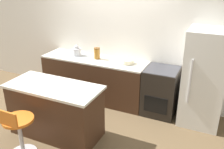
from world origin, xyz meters
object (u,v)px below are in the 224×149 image
object	(u,v)px
oven_range	(161,91)
kettle	(77,51)
mixing_bowl	(128,61)
refrigerator	(204,79)
stool_chair	(18,130)

from	to	relation	value
oven_range	kettle	xyz separation A→B (m)	(-1.85, 0.03, 0.54)
oven_range	mixing_bowl	xyz separation A→B (m)	(-0.69, 0.03, 0.49)
refrigerator	kettle	world-z (taller)	refrigerator
kettle	mixing_bowl	xyz separation A→B (m)	(1.15, 0.00, -0.05)
refrigerator	stool_chair	distance (m)	3.10
oven_range	stool_chair	size ratio (longest dim) A/B	1.06
oven_range	mixing_bowl	world-z (taller)	mixing_bowl
oven_range	stool_chair	xyz separation A→B (m)	(-1.55, -2.08, -0.01)
mixing_bowl	kettle	bearing A→B (deg)	180.00
refrigerator	stool_chair	size ratio (longest dim) A/B	2.01
oven_range	kettle	bearing A→B (deg)	179.22
refrigerator	mixing_bowl	xyz separation A→B (m)	(-1.43, 0.05, 0.09)
oven_range	kettle	world-z (taller)	kettle
mixing_bowl	oven_range	bearing A→B (deg)	-2.09
oven_range	stool_chair	bearing A→B (deg)	-126.58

